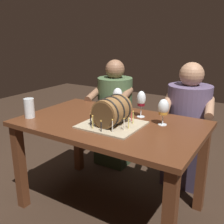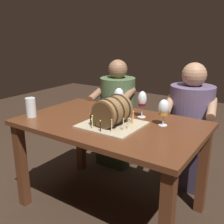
{
  "view_description": "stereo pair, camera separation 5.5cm",
  "coord_description": "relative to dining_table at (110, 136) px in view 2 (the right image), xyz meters",
  "views": [
    {
      "loc": [
        0.98,
        -1.54,
        1.36
      ],
      "look_at": [
        0.06,
        -0.07,
        0.84
      ],
      "focal_mm": 41.87,
      "sensor_mm": 36.0,
      "label": 1
    },
    {
      "loc": [
        1.03,
        -1.51,
        1.36
      ],
      "look_at": [
        0.06,
        -0.07,
        0.84
      ],
      "focal_mm": 41.87,
      "sensor_mm": 36.0,
      "label": 2
    }
  ],
  "objects": [
    {
      "name": "wine_glass_red",
      "position": [
        0.14,
        0.22,
        0.25
      ],
      "size": [
        0.07,
        0.07,
        0.21
      ],
      "color": "white",
      "rests_on": "dining_table"
    },
    {
      "name": "wine_glass_rose",
      "position": [
        -0.06,
        0.22,
        0.25
      ],
      "size": [
        0.08,
        0.08,
        0.21
      ],
      "color": "white",
      "rests_on": "dining_table"
    },
    {
      "name": "wine_glass_amber",
      "position": [
        0.36,
        0.14,
        0.24
      ],
      "size": [
        0.08,
        0.08,
        0.19
      ],
      "color": "white",
      "rests_on": "dining_table"
    },
    {
      "name": "beer_pint",
      "position": [
        -0.58,
        -0.24,
        0.18
      ],
      "size": [
        0.08,
        0.08,
        0.15
      ],
      "color": "white",
      "rests_on": "dining_table"
    },
    {
      "name": "dining_table",
      "position": [
        0.0,
        0.0,
        0.0
      ],
      "size": [
        1.35,
        0.84,
        0.74
      ],
      "color": "#562D19",
      "rests_on": "ground"
    },
    {
      "name": "barrel_cake",
      "position": [
        0.06,
        -0.07,
        0.21
      ],
      "size": [
        0.41,
        0.38,
        0.21
      ],
      "color": "tan",
      "rests_on": "dining_table"
    },
    {
      "name": "person_seated_right",
      "position": [
        0.38,
        0.69,
        -0.08
      ],
      "size": [
        0.48,
        0.55,
        1.13
      ],
      "color": "#372D40",
      "rests_on": "ground"
    },
    {
      "name": "person_seated_left",
      "position": [
        -0.38,
        0.69,
        -0.1
      ],
      "size": [
        0.43,
        0.51,
        1.11
      ],
      "color": "#2A3A24",
      "rests_on": "ground"
    },
    {
      "name": "ground_plane",
      "position": [
        0.0,
        0.0,
        -0.62
      ],
      "size": [
        8.0,
        8.0,
        0.0
      ],
      "primitive_type": "plane",
      "color": "#332319"
    }
  ]
}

